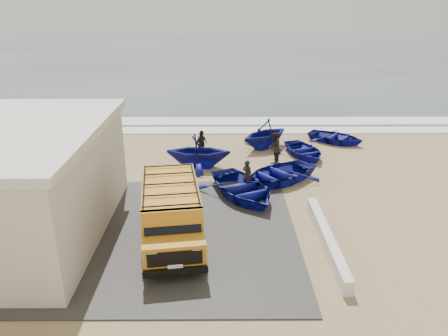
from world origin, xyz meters
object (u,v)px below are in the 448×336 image
object	(u,v)px
boat_mid_left	(198,151)
fisherman_front	(247,175)
parapet	(327,239)
boat_far_left	(265,134)
van	(171,211)
boat_far_right	(336,137)
boat_mid_right	(304,151)
fisherman_back	(201,144)
boat_near_right	(278,174)
fisherman_middle	(274,148)
boat_near_left	(242,188)

from	to	relation	value
boat_mid_left	fisherman_front	world-z (taller)	boat_mid_left
parapet	boat_far_left	xyz separation A→B (m)	(-1.24, 11.36, 0.63)
van	boat_mid_left	xyz separation A→B (m)	(0.62, 7.67, -0.31)
boat_far_left	boat_far_right	world-z (taller)	boat_far_left
boat_far_left	fisherman_front	world-z (taller)	boat_far_left
boat_mid_right	fisherman_front	world-z (taller)	fisherman_front
fisherman_back	parapet	bearing A→B (deg)	-116.96
parapet	boat_mid_right	xyz separation A→B (m)	(0.88, 9.79, 0.08)
boat_far_left	fisherman_back	distance (m)	4.19
boat_near_right	fisherman_middle	world-z (taller)	fisherman_middle
parapet	van	size ratio (longest dim) A/B	1.08
parapet	fisherman_middle	size ratio (longest dim) A/B	3.43
boat_far_left	van	bearing A→B (deg)	-62.92
parapet	boat_far_left	world-z (taller)	boat_far_left
boat_far_left	boat_mid_right	bearing A→B (deg)	13.07
boat_mid_right	boat_far_left	bearing A→B (deg)	124.84
boat_far_right	fisherman_middle	bearing A→B (deg)	165.16
boat_mid_left	fisherman_middle	size ratio (longest dim) A/B	1.98
boat_far_right	fisherman_middle	xyz separation A→B (m)	(-4.33, -3.58, 0.51)
boat_far_right	fisherman_back	bearing A→B (deg)	143.77
boat_near_left	boat_far_left	xyz separation A→B (m)	(1.70, 7.09, 0.44)
van	fisherman_middle	bearing A→B (deg)	51.91
boat_far_right	fisherman_back	distance (m)	8.84
boat_mid_right	boat_far_left	distance (m)	2.69
van	fisherman_front	distance (m)	5.61
boat_mid_left	boat_mid_right	distance (m)	6.28
boat_mid_right	boat_mid_left	bearing A→B (deg)	176.91
fisherman_middle	boat_mid_left	bearing A→B (deg)	-59.78
parapet	boat_far_left	bearing A→B (deg)	96.24
van	fisherman_front	size ratio (longest dim) A/B	3.68
boat_mid_right	boat_far_right	size ratio (longest dim) A/B	0.97
boat_near_left	boat_far_right	distance (m)	10.24
van	boat_far_left	xyz separation A→B (m)	(4.53, 10.91, -0.32)
van	boat_near_right	distance (m)	7.36
boat_mid_left	boat_far_right	world-z (taller)	boat_mid_left
boat_near_left	boat_far_right	xyz separation A→B (m)	(6.28, 8.09, -0.10)
van	boat_mid_right	xyz separation A→B (m)	(6.65, 9.34, -0.87)
boat_mid_right	fisherman_back	world-z (taller)	fisherman_back
fisherman_front	fisherman_middle	distance (m)	4.03
van	fisherman_back	world-z (taller)	van
boat_near_right	boat_mid_left	xyz separation A→B (m)	(-4.07, 2.06, 0.47)
boat_near_left	boat_near_right	xyz separation A→B (m)	(1.87, 1.79, -0.02)
boat_mid_left	boat_mid_right	bearing A→B (deg)	-71.18
boat_mid_right	parapet	bearing A→B (deg)	-113.73
boat_far_left	boat_far_right	xyz separation A→B (m)	(4.58, 1.00, -0.54)
boat_far_left	fisherman_middle	size ratio (longest dim) A/B	1.96
boat_near_left	van	bearing A→B (deg)	-152.21
van	fisherman_back	distance (m)	9.19
van	boat_mid_right	distance (m)	11.50
parapet	boat_near_left	xyz separation A→B (m)	(-2.94, 4.27, 0.19)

